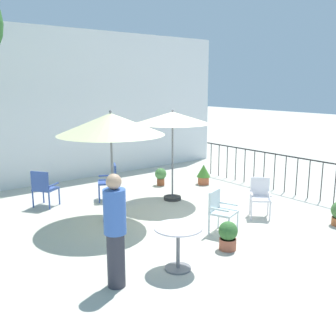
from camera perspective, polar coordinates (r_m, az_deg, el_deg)
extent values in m
plane|color=beige|center=(9.00, 1.88, -6.62)|extent=(60.00, 60.00, 0.00)
cube|color=white|center=(12.46, -12.21, 8.80)|extent=(10.27, 0.30, 4.45)
cube|color=black|center=(11.17, 15.22, 1.95)|extent=(0.03, 5.31, 0.03)
cylinder|color=black|center=(10.34, 22.95, -2.22)|extent=(0.02, 0.02, 1.00)
cylinder|color=black|center=(10.51, 21.27, -1.87)|extent=(0.02, 0.02, 1.00)
cylinder|color=black|center=(10.68, 19.64, -1.52)|extent=(0.02, 0.02, 1.00)
cylinder|color=black|center=(10.87, 18.07, -1.19)|extent=(0.02, 0.02, 1.00)
cylinder|color=black|center=(11.06, 16.55, -0.87)|extent=(0.02, 0.02, 1.00)
cylinder|color=black|center=(11.26, 15.08, -0.55)|extent=(0.02, 0.02, 1.00)
cylinder|color=black|center=(11.47, 13.67, -0.25)|extent=(0.02, 0.02, 1.00)
cylinder|color=black|center=(11.68, 12.31, 0.04)|extent=(0.02, 0.02, 1.00)
cylinder|color=black|center=(11.90, 10.99, 0.32)|extent=(0.02, 0.02, 1.00)
cylinder|color=black|center=(12.13, 9.73, 0.59)|extent=(0.02, 0.02, 1.00)
cylinder|color=black|center=(12.37, 8.51, 0.85)|extent=(0.02, 0.02, 1.00)
cylinder|color=black|center=(12.61, 7.34, 1.10)|extent=(0.02, 0.02, 1.00)
cylinder|color=black|center=(12.85, 6.22, 1.34)|extent=(0.02, 0.02, 1.00)
cylinder|color=#2D2D2D|center=(10.06, 0.64, -4.34)|extent=(0.44, 0.44, 0.08)
cylinder|color=slate|center=(9.81, 0.65, 1.64)|extent=(0.04, 0.04, 2.21)
cone|color=beige|center=(9.68, 0.66, 7.26)|extent=(1.84, 1.84, 0.28)
sphere|color=slate|center=(9.67, 0.67, 8.27)|extent=(0.06, 0.06, 0.06)
cylinder|color=#2D2D2D|center=(8.59, -7.85, -7.38)|extent=(0.44, 0.44, 0.08)
cylinder|color=slate|center=(8.29, -8.07, -0.11)|extent=(0.04, 0.04, 2.30)
cone|color=beige|center=(8.14, -8.26, 6.30)|extent=(2.20, 2.20, 0.44)
sphere|color=slate|center=(8.12, -8.31, 8.06)|extent=(0.06, 0.06, 0.06)
cylinder|color=silver|center=(6.21, 1.47, -8.59)|extent=(0.76, 0.76, 0.02)
cylinder|color=slate|center=(6.34, 1.46, -11.59)|extent=(0.06, 0.06, 0.68)
cylinder|color=slate|center=(6.48, 1.44, -14.23)|extent=(0.42, 0.42, 0.03)
cube|color=#344F9D|center=(9.88, -17.22, -2.90)|extent=(0.64, 0.65, 0.04)
cube|color=#344F9D|center=(9.66, -18.00, -1.79)|extent=(0.29, 0.41, 0.45)
cube|color=#344F9D|center=(9.72, -16.18, -2.34)|extent=(0.36, 0.25, 0.03)
cube|color=#344F9D|center=(9.98, -18.31, -2.11)|extent=(0.36, 0.25, 0.03)
cylinder|color=#344F9D|center=(9.97, -15.40, -3.97)|extent=(0.04, 0.04, 0.40)
cylinder|color=#344F9D|center=(10.22, -17.51, -3.70)|extent=(0.04, 0.04, 0.40)
cylinder|color=#344F9D|center=(9.65, -16.74, -4.59)|extent=(0.04, 0.04, 0.40)
cylinder|color=#344F9D|center=(9.91, -18.89, -4.29)|extent=(0.04, 0.04, 0.40)
cube|color=silver|center=(7.82, 8.03, -6.37)|extent=(0.60, 0.58, 0.04)
cube|color=silver|center=(7.84, 6.71, -4.63)|extent=(0.44, 0.19, 0.40)
cube|color=silver|center=(7.59, 7.38, -5.97)|extent=(0.17, 0.39, 0.03)
cube|color=silver|center=(7.98, 8.69, -5.12)|extent=(0.17, 0.39, 0.03)
cylinder|color=silver|center=(7.63, 8.72, -8.66)|extent=(0.04, 0.04, 0.41)
cylinder|color=silver|center=(8.01, 9.98, -7.67)|extent=(0.04, 0.04, 0.41)
cylinder|color=silver|center=(7.79, 5.92, -8.14)|extent=(0.04, 0.04, 0.41)
cylinder|color=silver|center=(8.16, 7.28, -7.20)|extent=(0.04, 0.04, 0.41)
cube|color=white|center=(8.87, 13.15, -4.35)|extent=(0.61, 0.61, 0.04)
cube|color=white|center=(8.99, 13.10, -2.60)|extent=(0.31, 0.32, 0.42)
cube|color=white|center=(8.82, 11.94, -3.58)|extent=(0.31, 0.30, 0.03)
cube|color=white|center=(8.86, 14.44, -3.63)|extent=(0.31, 0.30, 0.03)
cylinder|color=white|center=(8.73, 11.92, -6.09)|extent=(0.04, 0.04, 0.41)
cylinder|color=white|center=(8.77, 14.49, -6.13)|extent=(0.04, 0.04, 0.41)
cylinder|color=white|center=(9.10, 11.73, -5.32)|extent=(0.04, 0.04, 0.41)
cylinder|color=white|center=(9.14, 14.19, -5.36)|extent=(0.04, 0.04, 0.41)
cube|color=#2F4B9D|center=(10.03, -8.77, -2.04)|extent=(0.62, 0.63, 0.04)
cube|color=#2F4B9D|center=(9.98, -7.64, -0.68)|extent=(0.24, 0.42, 0.43)
cube|color=#2F4B9D|center=(10.21, -8.84, -1.09)|extent=(0.38, 0.22, 0.03)
cube|color=#2F4B9D|center=(9.79, -8.73, -1.67)|extent=(0.38, 0.22, 0.03)
cylinder|color=#2F4B9D|center=(10.30, -9.93, -3.09)|extent=(0.04, 0.04, 0.44)
cylinder|color=#2F4B9D|center=(9.87, -9.86, -3.75)|extent=(0.04, 0.04, 0.44)
cylinder|color=#2F4B9D|center=(10.31, -7.63, -2.99)|extent=(0.04, 0.04, 0.44)
cylinder|color=#2F4B9D|center=(9.89, -7.47, -3.65)|extent=(0.04, 0.04, 0.44)
cylinder|color=brown|center=(11.43, -1.06, -2.01)|extent=(0.22, 0.22, 0.20)
cylinder|color=#382819|center=(11.41, -1.06, -1.58)|extent=(0.19, 0.19, 0.02)
sphere|color=#477F40|center=(11.38, -1.07, -0.84)|extent=(0.33, 0.33, 0.33)
cylinder|color=#BB603D|center=(11.58, 5.12, -1.80)|extent=(0.32, 0.32, 0.23)
cylinder|color=#382819|center=(11.55, 5.13, -1.31)|extent=(0.28, 0.28, 0.02)
cone|color=#3F7B2A|center=(11.51, 5.15, -0.39)|extent=(0.40, 0.40, 0.36)
cylinder|color=#AE5B41|center=(7.21, 8.59, -10.77)|extent=(0.30, 0.30, 0.20)
cylinder|color=#382819|center=(7.18, 8.62, -10.10)|extent=(0.27, 0.27, 0.02)
sphere|color=#376B31|center=(7.12, 8.66, -8.94)|extent=(0.34, 0.34, 0.34)
sphere|color=#DB4A35|center=(7.06, 9.56, -8.91)|extent=(0.07, 0.07, 0.07)
sphere|color=#DB4A35|center=(7.15, 9.51, -8.82)|extent=(0.07, 0.07, 0.07)
sphere|color=#DB4A35|center=(7.01, 8.54, -9.29)|extent=(0.07, 0.07, 0.07)
cylinder|color=#33333D|center=(5.88, -7.50, -13.00)|extent=(0.26, 0.26, 0.81)
cylinder|color=#3C64B9|center=(5.61, -7.70, -6.23)|extent=(0.34, 0.34, 0.64)
sphere|color=tan|center=(5.49, -7.83, -1.95)|extent=(0.22, 0.22, 0.22)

